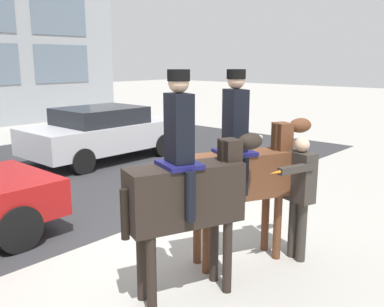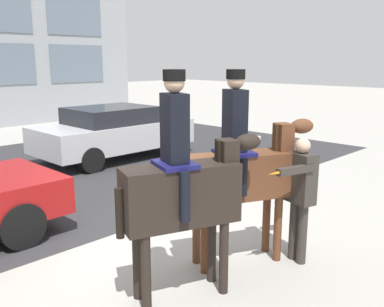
{
  "view_description": "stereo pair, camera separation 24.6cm",
  "coord_description": "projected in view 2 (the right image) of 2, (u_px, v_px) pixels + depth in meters",
  "views": [
    {
      "loc": [
        -3.95,
        -4.65,
        2.7
      ],
      "look_at": [
        0.2,
        -0.9,
        1.47
      ],
      "focal_mm": 40.0,
      "sensor_mm": 36.0,
      "label": 1
    },
    {
      "loc": [
        -3.78,
        -4.83,
        2.7
      ],
      "look_at": [
        0.2,
        -0.9,
        1.47
      ],
      "focal_mm": 40.0,
      "sensor_mm": 36.0,
      "label": 2
    }
  ],
  "objects": [
    {
      "name": "ground_plane",
      "position": [
        141.0,
        241.0,
        6.52
      ],
      "size": [
        80.0,
        80.0,
        0.0
      ],
      "primitive_type": "plane",
      "color": "#9E9B93"
    },
    {
      "name": "street_car_far_lane",
      "position": [
        114.0,
        131.0,
        11.86
      ],
      "size": [
        4.32,
        2.05,
        1.45
      ],
      "color": "#B7B7BC",
      "rests_on": "ground_plane"
    },
    {
      "name": "mounted_horse_lead",
      "position": [
        183.0,
        188.0,
        4.76
      ],
      "size": [
        1.69,
        0.9,
        2.61
      ],
      "rotation": [
        0.0,
        0.0,
        -0.36
      ],
      "color": "black",
      "rests_on": "ground_plane"
    },
    {
      "name": "pedestrian_bystander",
      "position": [
        300.0,
        191.0,
        5.66
      ],
      "size": [
        0.9,
        0.44,
        1.71
      ],
      "rotation": [
        0.0,
        0.0,
        2.86
      ],
      "color": "#332D28",
      "rests_on": "ground_plane"
    },
    {
      "name": "road_surface",
      "position": [
        10.0,
        181.0,
        9.78
      ],
      "size": [
        19.02,
        8.5,
        0.01
      ],
      "color": "#2D2D30",
      "rests_on": "ground_plane"
    },
    {
      "name": "mounted_horse_companion",
      "position": [
        241.0,
        169.0,
        5.61
      ],
      "size": [
        1.81,
        1.08,
        2.59
      ],
      "rotation": [
        0.0,
        0.0,
        -0.44
      ],
      "color": "#59331E",
      "rests_on": "ground_plane"
    }
  ]
}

